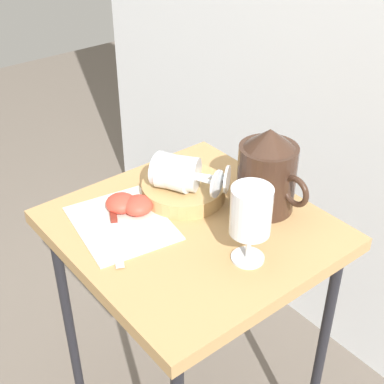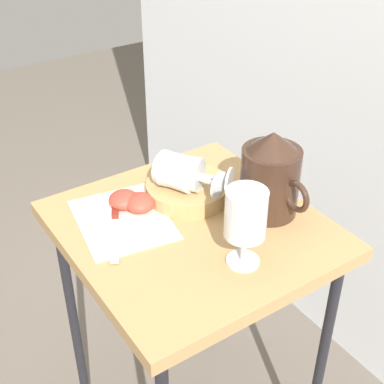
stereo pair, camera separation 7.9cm
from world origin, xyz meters
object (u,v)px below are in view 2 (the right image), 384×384
pitcher (270,181)px  knife (115,216)px  table (192,251)px  apple_half_right (140,203)px  basket_tray (188,190)px  wine_glass_upright (246,218)px  wine_glass_tipped_near (179,172)px  wine_glass_tipped_far (183,172)px  apple_half_left (124,200)px

pitcher → knife: 0.33m
table → apple_half_right: (-0.10, -0.07, 0.09)m
table → basket_tray: bearing=151.4°
basket_tray → wine_glass_upright: wine_glass_upright is taller
table → wine_glass_tipped_near: wine_glass_tipped_near is taller
wine_glass_tipped_near → wine_glass_tipped_far: bearing=51.2°
wine_glass_tipped_near → basket_tray: bearing=97.0°
pitcher → apple_half_left: (-0.18, -0.25, -0.05)m
pitcher → wine_glass_tipped_near: size_ratio=1.18×
pitcher → wine_glass_tipped_far: pitcher is taller
table → knife: size_ratio=3.44×
table → wine_glass_tipped_near: (-0.09, 0.03, 0.15)m
pitcher → wine_glass_tipped_far: bearing=-136.2°
basket_tray → pitcher: size_ratio=0.99×
wine_glass_tipped_far → apple_half_left: wine_glass_tipped_far is taller
basket_tray → wine_glass_tipped_near: wine_glass_tipped_near is taller
wine_glass_upright → apple_half_left: size_ratio=2.45×
apple_half_left → knife: size_ratio=0.32×
table → apple_half_left: (-0.13, -0.09, 0.09)m
wine_glass_upright → knife: wine_glass_upright is taller
knife → apple_half_right: bearing=88.2°
table → apple_half_right: apple_half_right is taller
table → knife: bearing=-129.3°
wine_glass_upright → apple_half_left: bearing=-159.9°
table → knife: (-0.10, -0.12, 0.08)m
knife → pitcher: bearing=62.0°
table → wine_glass_tipped_near: 0.17m
wine_glass_upright → knife: bearing=-151.4°
wine_glass_tipped_far → apple_half_right: size_ratio=2.50×
basket_tray → apple_half_left: apple_half_left is taller
wine_glass_upright → wine_glass_tipped_far: size_ratio=0.98×
wine_glass_tipped_near → apple_half_left: wine_glass_tipped_near is taller
wine_glass_upright → wine_glass_tipped_near: wine_glass_upright is taller
pitcher → knife: pitcher is taller
basket_tray → wine_glass_tipped_far: 0.06m
table → apple_half_left: apple_half_left is taller
basket_tray → pitcher: bearing=37.9°
basket_tray → wine_glass_tipped_near: 0.06m
wine_glass_upright → apple_half_right: (-0.25, -0.08, -0.08)m
wine_glass_upright → table: bearing=-174.8°
pitcher → wine_glass_tipped_near: bearing=-135.8°
wine_glass_tipped_near → apple_half_right: 0.11m
wine_glass_upright → wine_glass_tipped_near: (-0.24, 0.01, -0.03)m
table → pitcher: size_ratio=3.75×
wine_glass_upright → knife: 0.30m
table → wine_glass_tipped_far: size_ratio=4.34×
basket_tray → apple_half_right: size_ratio=2.85×
basket_tray → apple_half_left: (-0.04, -0.14, 0.00)m
wine_glass_tipped_far → basket_tray: bearing=118.1°
apple_half_left → knife: bearing=-52.3°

